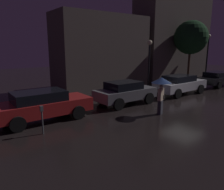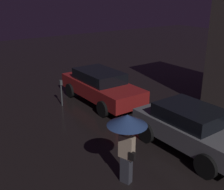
# 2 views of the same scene
# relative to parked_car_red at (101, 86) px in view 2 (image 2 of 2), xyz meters

# --- Properties ---
(parked_car_red) EXTENTS (4.60, 1.95, 1.46)m
(parked_car_red) POSITION_rel_parked_car_red_xyz_m (0.00, 0.00, 0.00)
(parked_car_red) COLOR maroon
(parked_car_red) RESTS_ON ground
(parked_car_grey) EXTENTS (3.92, 1.92, 1.43)m
(parked_car_grey) POSITION_rel_parked_car_red_xyz_m (5.21, 0.03, -0.01)
(parked_car_grey) COLOR slate
(parked_car_grey) RESTS_ON ground
(pedestrian_with_umbrella) EXTENTS (1.03, 1.03, 1.98)m
(pedestrian_with_umbrella) POSITION_rel_parked_car_red_xyz_m (5.35, -2.72, 0.80)
(pedestrian_with_umbrella) COLOR #383842
(pedestrian_with_umbrella) RESTS_ON ground
(parking_meter) EXTENTS (0.12, 0.10, 1.20)m
(parking_meter) POSITION_rel_parked_car_red_xyz_m (-0.61, -1.70, -0.03)
(parking_meter) COLOR #4C5154
(parking_meter) RESTS_ON ground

